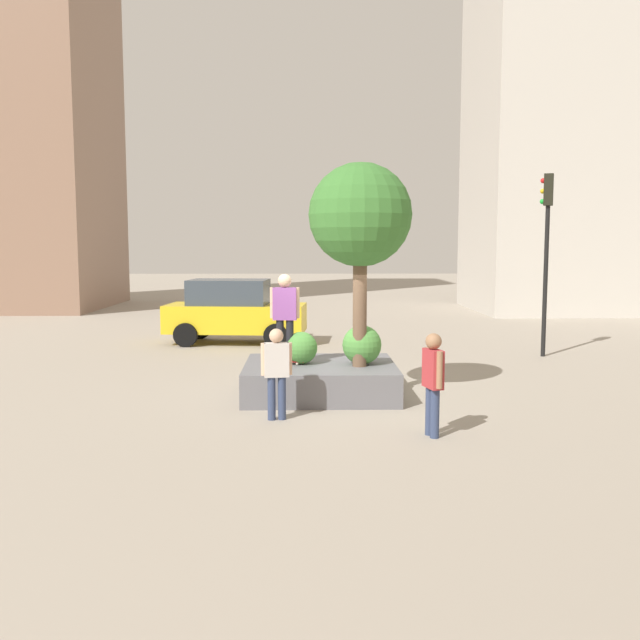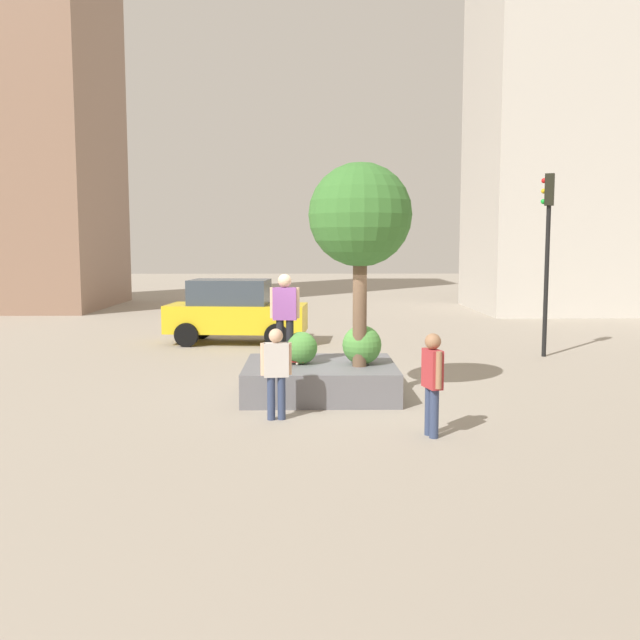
% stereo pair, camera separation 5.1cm
% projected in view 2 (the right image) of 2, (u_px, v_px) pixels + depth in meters
% --- Properties ---
extents(ground_plane, '(120.00, 120.00, 0.00)m').
position_uv_depth(ground_plane, '(332.00, 397.00, 14.19)').
color(ground_plane, '#9E9384').
extents(planter_ledge, '(3.08, 2.67, 0.66)m').
position_uv_depth(planter_ledge, '(320.00, 379.00, 14.33)').
color(planter_ledge, slate).
rests_on(planter_ledge, ground).
extents(plaza_tree, '(2.04, 2.04, 4.04)m').
position_uv_depth(plaza_tree, '(360.00, 217.00, 13.66)').
color(plaza_tree, brown).
rests_on(plaza_tree, planter_ledge).
extents(boxwood_shrub, '(0.66, 0.66, 0.66)m').
position_uv_depth(boxwood_shrub, '(301.00, 348.00, 14.23)').
color(boxwood_shrub, '#4C8C3D').
rests_on(boxwood_shrub, planter_ledge).
extents(hedge_clump, '(0.80, 0.80, 0.80)m').
position_uv_depth(hedge_clump, '(362.00, 345.00, 14.16)').
color(hedge_clump, '#4C8C3D').
rests_on(hedge_clump, planter_ledge).
extents(skateboard, '(0.82, 0.29, 0.07)m').
position_uv_depth(skateboard, '(285.00, 361.00, 14.21)').
color(skateboard, '#A51E1E').
rests_on(skateboard, planter_ledge).
extents(skateboarder, '(0.60, 0.27, 1.77)m').
position_uv_depth(skateboarder, '(285.00, 311.00, 14.09)').
color(skateboarder, black).
rests_on(skateboarder, skateboard).
extents(taxi_cab, '(4.45, 2.33, 2.00)m').
position_uv_depth(taxi_cab, '(235.00, 311.00, 21.80)').
color(taxi_cab, gold).
rests_on(taxi_cab, ground).
extents(traffic_light_corner, '(0.37, 0.35, 4.99)m').
position_uv_depth(traffic_light_corner, '(548.00, 234.00, 18.93)').
color(traffic_light_corner, black).
rests_on(traffic_light_corner, ground).
extents(passerby_with_bag, '(0.29, 0.56, 1.68)m').
position_uv_depth(passerby_with_bag, '(432.00, 377.00, 11.15)').
color(passerby_with_bag, navy).
rests_on(passerby_with_bag, ground).
extents(pedestrian_crossing, '(0.55, 0.25, 1.63)m').
position_uv_depth(pedestrian_crossing, '(276.00, 367.00, 12.24)').
color(pedestrian_crossing, navy).
rests_on(pedestrian_crossing, ground).
extents(brick_midrise, '(9.23, 7.38, 15.89)m').
position_uv_depth(brick_midrise, '(579.00, 138.00, 31.99)').
color(brick_midrise, beige).
rests_on(brick_midrise, ground).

